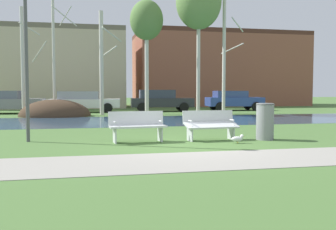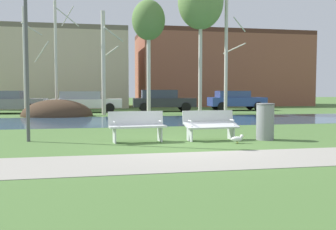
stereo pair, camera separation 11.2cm
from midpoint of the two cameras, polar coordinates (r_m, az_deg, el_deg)
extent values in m
plane|color=#476B33|center=(19.91, -4.91, -0.55)|extent=(120.00, 120.00, 0.00)
cube|color=gray|center=(8.06, 5.67, -6.75)|extent=(60.00, 2.13, 0.01)
cube|color=#33516B|center=(18.53, -4.39, -0.85)|extent=(80.00, 6.40, 0.01)
ellipsoid|color=#423021|center=(22.67, -16.68, -0.18)|extent=(4.02, 2.89, 1.94)
cube|color=silver|center=(10.73, -4.79, -1.74)|extent=(1.63, 0.61, 0.05)
cube|color=silver|center=(10.99, -5.09, -0.47)|extent=(1.60, 0.22, 0.40)
cube|color=silver|center=(10.70, -8.29, -3.00)|extent=(0.08, 0.43, 0.45)
cube|color=silver|center=(10.97, -1.49, -2.80)|extent=(0.08, 0.43, 0.45)
cylinder|color=silver|center=(10.63, -8.28, -1.07)|extent=(0.07, 0.28, 0.04)
cylinder|color=silver|center=(10.89, -1.44, -0.91)|extent=(0.07, 0.28, 0.04)
cube|color=silver|center=(11.21, 6.27, -1.53)|extent=(1.63, 0.61, 0.18)
cube|color=silver|center=(11.45, 5.74, -0.31)|extent=(1.60, 0.22, 0.40)
cube|color=silver|center=(11.05, 3.00, -2.76)|extent=(0.08, 0.43, 0.45)
cube|color=silver|center=(11.55, 9.15, -2.52)|extent=(0.08, 0.43, 0.45)
cylinder|color=silver|center=(10.97, 3.08, -0.88)|extent=(0.07, 0.28, 0.04)
cylinder|color=silver|center=(11.48, 9.26, -0.73)|extent=(0.07, 0.28, 0.04)
cylinder|color=gray|center=(11.66, 14.07, -0.95)|extent=(0.52, 0.52, 1.09)
torus|color=#494A4C|center=(11.63, 14.11, 1.57)|extent=(0.55, 0.55, 0.04)
ellipsoid|color=white|center=(10.72, 10.00, -3.57)|extent=(0.33, 0.15, 0.15)
sphere|color=white|center=(10.77, 10.73, -3.15)|extent=(0.10, 0.10, 0.10)
cone|color=gold|center=(10.79, 11.01, -3.14)|extent=(0.06, 0.03, 0.03)
cylinder|color=gold|center=(10.71, 10.14, -3.95)|extent=(0.01, 0.01, 0.10)
cylinder|color=gold|center=(10.77, 10.02, -3.91)|extent=(0.01, 0.01, 0.10)
cylinder|color=#4C4C51|center=(11.61, -20.75, 9.21)|extent=(0.10, 0.10, 5.26)
cylinder|color=beige|center=(23.98, -21.08, 7.50)|extent=(0.20, 0.20, 6.33)
cylinder|color=beige|center=(24.50, -18.86, 8.95)|extent=(1.08, 1.53, 1.20)
cylinder|color=beige|center=(23.59, -20.14, 12.04)|extent=(1.05, 1.02, 0.59)
cylinder|color=beige|center=(23.96, -16.90, 9.34)|extent=(0.17, 0.17, 7.80)
cylinder|color=beige|center=(24.68, -15.25, 14.14)|extent=(0.83, 1.17, 1.04)
cylinder|color=beige|center=(23.46, -15.38, 14.10)|extent=(1.37, 1.33, 0.93)
cylinder|color=beige|center=(23.36, -10.08, 7.65)|extent=(0.25, 0.25, 6.21)
cylinder|color=beige|center=(23.83, -8.79, 9.51)|extent=(0.79, 1.11, 0.53)
cylinder|color=beige|center=(22.95, -8.54, 11.85)|extent=(1.24, 1.21, 0.72)
cylinder|color=beige|center=(24.07, -3.35, 9.11)|extent=(0.24, 0.24, 7.49)
ellipsoid|color=#567A3D|center=(24.35, -3.37, 14.03)|extent=(2.07, 2.07, 2.48)
cylinder|color=beige|center=(24.48, 4.45, 10.79)|extent=(0.24, 0.24, 9.01)
ellipsoid|color=#668947|center=(24.92, 4.48, 16.56)|extent=(2.86, 2.86, 3.43)
cylinder|color=beige|center=(25.23, 8.27, 9.11)|extent=(0.22, 0.22, 7.74)
cylinder|color=beige|center=(26.02, 9.47, 9.79)|extent=(1.06, 1.51, 0.62)
cylinder|color=beige|center=(25.08, 10.25, 13.18)|extent=(1.31, 1.27, 0.72)
cube|color=slate|center=(26.54, -23.33, 1.58)|extent=(4.89, 2.16, 0.63)
cylinder|color=black|center=(27.05, -19.58, 1.04)|extent=(0.65, 0.27, 0.64)
cylinder|color=black|center=(25.29, -20.43, 0.85)|extent=(0.65, 0.27, 0.64)
cube|color=silver|center=(26.48, -12.49, 1.73)|extent=(4.86, 2.21, 0.58)
cube|color=#949AAC|center=(26.50, -13.32, 2.91)|extent=(2.76, 1.83, 0.52)
cylinder|color=black|center=(27.33, -9.05, 1.23)|extent=(0.65, 0.27, 0.64)
cylinder|color=black|center=(25.47, -9.15, 1.05)|extent=(0.65, 0.27, 0.64)
cylinder|color=black|center=(27.59, -15.54, 1.16)|extent=(0.65, 0.27, 0.64)
cylinder|color=black|center=(25.75, -16.12, 0.98)|extent=(0.65, 0.27, 0.64)
cube|color=#282B30|center=(27.08, -1.04, 1.90)|extent=(4.51, 2.15, 0.61)
cube|color=#2F3648|center=(27.03, -1.78, 3.17)|extent=(2.57, 1.78, 0.58)
cylinder|color=black|center=(28.19, 1.67, 1.34)|extent=(0.65, 0.27, 0.64)
cylinder|color=black|center=(26.40, 2.30, 1.18)|extent=(0.65, 0.27, 0.64)
cylinder|color=black|center=(27.88, -4.21, 1.31)|extent=(0.65, 0.27, 0.64)
cylinder|color=black|center=(26.06, -3.98, 1.15)|extent=(0.65, 0.27, 0.64)
cube|color=#2D4793|center=(28.92, 9.80, 1.99)|extent=(4.23, 2.19, 0.65)
cube|color=#32457F|center=(28.81, 9.18, 3.12)|extent=(2.42, 1.83, 0.48)
cylinder|color=black|center=(30.25, 11.71, 1.43)|extent=(0.65, 0.27, 0.64)
cylinder|color=black|center=(28.48, 12.96, 1.27)|extent=(0.65, 0.27, 0.64)
cylinder|color=black|center=(29.47, 6.73, 1.42)|extent=(0.65, 0.27, 0.64)
cylinder|color=black|center=(27.65, 7.69, 1.27)|extent=(0.65, 0.27, 0.64)
cube|color=#BCAD8E|center=(34.90, -17.37, 6.31)|extent=(12.61, 7.03, 6.35)
cube|color=#675F4E|center=(35.23, -17.48, 11.80)|extent=(12.61, 7.03, 0.40)
cube|color=brown|center=(38.75, 7.39, 6.43)|extent=(16.35, 7.75, 6.70)
cube|color=#4E2C21|center=(39.09, 7.43, 11.64)|extent=(16.35, 7.75, 0.40)
camera|label=1|loc=(0.06, -90.28, -0.02)|focal=40.68mm
camera|label=2|loc=(0.06, 89.72, 0.02)|focal=40.68mm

